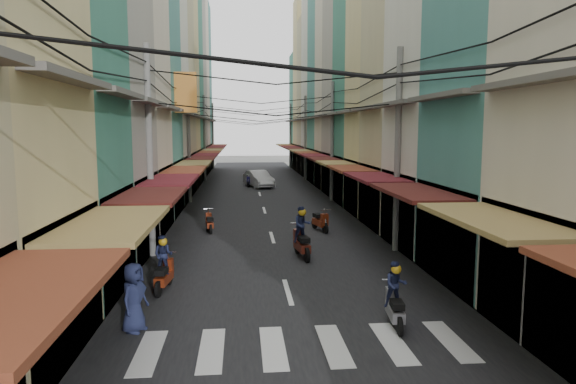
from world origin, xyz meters
TOP-DOWN VIEW (x-y plane):
  - ground at (0.00, 0.00)m, footprint 160.00×160.00m
  - road at (0.00, 20.00)m, footprint 10.00×80.00m
  - sidewalk_left at (-6.50, 20.00)m, footprint 3.00×80.00m
  - sidewalk_right at (6.50, 20.00)m, footprint 3.00×80.00m
  - crosswalk at (-0.00, -6.00)m, footprint 7.55×2.40m
  - building_row_left at (-7.92, 16.56)m, footprint 7.80×67.67m
  - building_row_right at (7.92, 16.45)m, footprint 7.80×68.98m
  - utility_poles at (0.00, 15.01)m, footprint 10.20×66.13m
  - white_car at (0.08, 26.80)m, footprint 5.47×3.41m
  - bicycle at (7.41, -0.14)m, footprint 1.86×0.90m
  - moving_scooters at (-0.07, 3.87)m, footprint 6.75×34.12m
  - parked_scooters at (4.12, -3.24)m, footprint 12.79×14.37m
  - pedestrians at (-4.22, 1.20)m, footprint 13.76×21.18m
  - market_umbrella at (6.31, -5.02)m, footprint 2.20×2.20m
  - traffic_sign at (4.99, -6.41)m, footprint 0.10×0.60m

SIDE VIEW (x-z plane):
  - ground at x=0.00m, z-range 0.00..0.00m
  - white_car at x=0.08m, z-range -0.90..0.90m
  - bicycle at x=7.41m, z-range -0.61..0.61m
  - road at x=0.00m, z-range 0.00..0.02m
  - crosswalk at x=0.00m, z-range 0.02..0.03m
  - sidewalk_left at x=-6.50m, z-range 0.00..0.06m
  - sidewalk_right at x=6.50m, z-range 0.00..0.06m
  - parked_scooters at x=4.12m, z-range -0.02..0.93m
  - moving_scooters at x=-0.07m, z-range -0.47..1.54m
  - pedestrians at x=-4.22m, z-range -0.05..2.17m
  - traffic_sign at x=4.99m, z-range 0.61..3.37m
  - market_umbrella at x=6.31m, z-range 0.88..3.20m
  - utility_poles at x=0.00m, z-range 2.49..10.69m
  - building_row_right at x=7.92m, z-range -1.89..20.71m
  - building_row_left at x=-7.92m, z-range -2.07..21.63m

